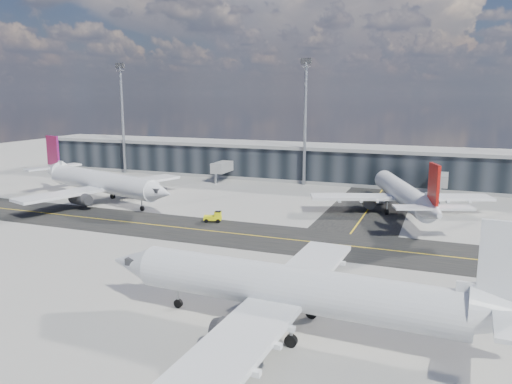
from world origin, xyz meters
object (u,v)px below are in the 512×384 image
service_van (376,198)px  baggage_tug (214,217)px  airliner_af (100,182)px  airliner_redtail (403,194)px  airliner_near (298,290)px

service_van → baggage_tug: bearing=-150.8°
airliner_af → service_van: size_ratio=6.90×
airliner_redtail → baggage_tug: (-28.75, -16.94, -2.79)m
baggage_tug → service_van: size_ratio=0.55×
airliner_af → service_van: bearing=128.2°
airliner_redtail → airliner_near: (-4.75, -49.33, 0.22)m
airliner_near → baggage_tug: airliner_near is taller
airliner_af → baggage_tug: airliner_af is taller
airliner_redtail → service_van: bearing=104.0°
airliner_near → service_van: 58.05m
airliner_redtail → airliner_near: 49.56m
airliner_near → service_van: size_ratio=6.86×
airliner_af → airliner_near: 65.05m
baggage_tug → service_van: 34.36m
airliner_af → airliner_near: airliner_af is taller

